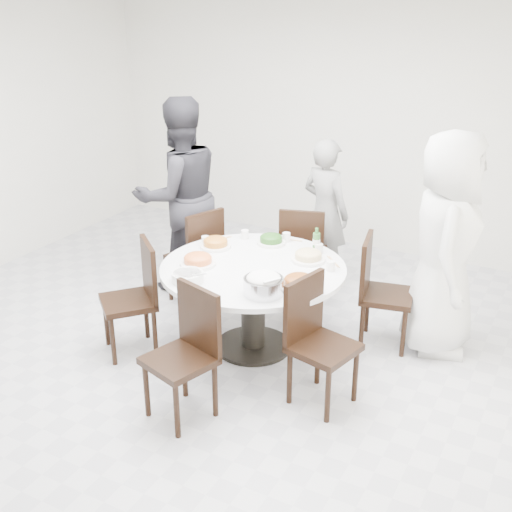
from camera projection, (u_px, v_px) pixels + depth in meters
The scene contains 22 objects.
floor at pixel (206, 357), 5.30m from camera, with size 6.00×6.00×0.01m, color silver.
wall_back at pixel (344, 125), 7.20m from camera, with size 6.00×0.01×2.80m, color white.
dining_table at pixel (253, 308), 5.30m from camera, with size 1.50×1.50×0.75m, color white.
chair_ne at pixel (387, 293), 5.32m from camera, with size 0.42×0.42×0.95m, color black.
chair_n at pixel (303, 252), 6.17m from camera, with size 0.42×0.42×0.95m, color black.
chair_nw at pixel (194, 255), 6.08m from camera, with size 0.42×0.42×0.95m, color black.
chair_sw at pixel (128, 300), 5.22m from camera, with size 0.42×0.42×0.95m, color black.
chair_s at pixel (179, 358), 4.39m from camera, with size 0.42×0.42×0.95m, color black.
chair_se at pixel (324, 345), 4.55m from camera, with size 0.42×0.42×0.95m, color black.
diner_right at pixel (445, 245), 5.12m from camera, with size 0.90×0.59×1.85m, color white.
diner_middle at pixel (325, 213), 6.39m from camera, with size 0.54×0.36×1.49m, color black.
diner_left at pixel (180, 196), 6.23m from camera, with size 0.93×0.72×1.91m, color black.
dish_greens at pixel (271, 241), 5.59m from camera, with size 0.25×0.25×0.06m, color white.
dish_pale at pixel (308, 257), 5.24m from camera, with size 0.28×0.28×0.08m, color white.
dish_orange at pixel (216, 244), 5.51m from camera, with size 0.27×0.27×0.07m, color white.
dish_redbrown at pixel (299, 283), 4.78m from camera, with size 0.29×0.29×0.07m, color white.
dish_tofu at pixel (198, 261), 5.17m from camera, with size 0.29×0.29×0.08m, color white.
rice_bowl at pixel (264, 286), 4.66m from camera, with size 0.29×0.29×0.13m, color silver.
soup_bowl at pixel (188, 277), 4.87m from camera, with size 0.25×0.25×0.08m, color white.
beverage_bottle at pixel (316, 240), 5.40m from camera, with size 0.06×0.06×0.21m, color #2D6829.
tea_cups at pixel (286, 237), 5.65m from camera, with size 0.07×0.07×0.08m, color white.
chopsticks at pixel (287, 239), 5.70m from camera, with size 0.24×0.04×0.01m, color tan, non-canonical shape.
Camera 1 is at (2.51, -3.84, 2.81)m, focal length 45.00 mm.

